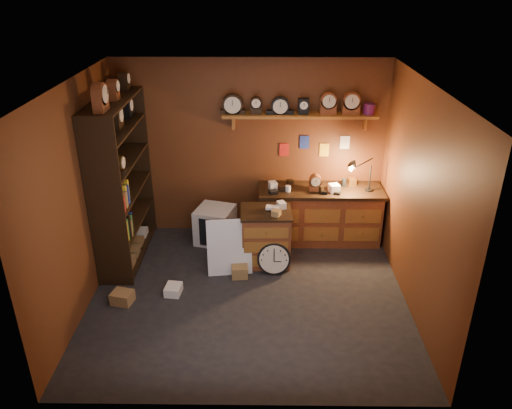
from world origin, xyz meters
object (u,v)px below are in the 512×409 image
object	(u,v)px
workbench	(320,212)
shelving_unit	(119,175)
big_round_clock	(274,259)
low_cabinet	(266,234)

from	to	relation	value
workbench	shelving_unit	bearing A→B (deg)	-170.13
workbench	big_round_clock	xyz separation A→B (m)	(-0.71, -0.96, -0.25)
shelving_unit	low_cabinet	distance (m)	2.18
shelving_unit	low_cabinet	xyz separation A→B (m)	(2.02, -0.16, -0.82)
shelving_unit	workbench	distance (m)	2.99
workbench	low_cabinet	xyz separation A→B (m)	(-0.82, -0.65, -0.04)
shelving_unit	low_cabinet	size ratio (longest dim) A/B	2.89
shelving_unit	workbench	bearing A→B (deg)	9.87
big_round_clock	workbench	bearing A→B (deg)	53.28
workbench	low_cabinet	size ratio (longest dim) A/B	2.07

